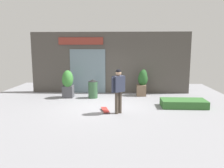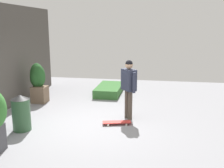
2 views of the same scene
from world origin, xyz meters
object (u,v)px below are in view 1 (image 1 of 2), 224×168
object	(u,v)px
skateboard	(105,110)
planter_box_right	(143,81)
trash_bin	(93,89)
planter_box_left	(68,83)
skateboarder	(118,87)

from	to	relation	value
skateboard	planter_box_right	distance (m)	3.50
skateboard	trash_bin	xyz separation A→B (m)	(-0.78, 2.29, 0.40)
planter_box_right	planter_box_left	bearing A→B (deg)	-169.24
planter_box_left	planter_box_right	distance (m)	3.76
skateboarder	skateboard	bearing A→B (deg)	25.96
skateboarder	trash_bin	world-z (taller)	skateboarder
skateboarder	planter_box_right	distance (m)	3.46
skateboarder	planter_box_right	size ratio (longest dim) A/B	1.24
skateboard	planter_box_left	bearing A→B (deg)	26.89
skateboard	trash_bin	distance (m)	2.46
skateboard	planter_box_left	size ratio (longest dim) A/B	0.58
trash_bin	planter_box_left	bearing A→B (deg)	-179.87
planter_box_right	skateboarder	bearing A→B (deg)	-109.72
skateboard	skateboarder	bearing A→B (deg)	-130.22
planter_box_left	trash_bin	distance (m)	1.27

